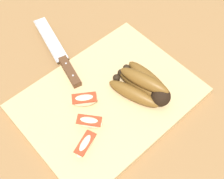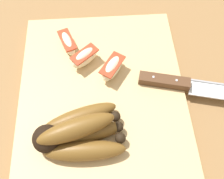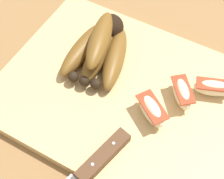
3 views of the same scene
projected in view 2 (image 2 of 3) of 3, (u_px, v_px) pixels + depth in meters
name	position (u px, v px, depth m)	size (l,w,h in m)	color
ground_plane	(94.00, 110.00, 0.52)	(6.00, 6.00, 0.00)	olive
cutting_board	(103.00, 101.00, 0.51)	(0.43, 0.32, 0.02)	tan
banana_bunch	(77.00, 133.00, 0.44)	(0.12, 0.16, 0.06)	black
chefs_knife	(189.00, 85.00, 0.51)	(0.09, 0.28, 0.02)	silver
apple_wedge_near	(85.00, 57.00, 0.53)	(0.06, 0.06, 0.04)	#F4E5C1
apple_wedge_middle	(68.00, 43.00, 0.55)	(0.07, 0.04, 0.03)	#F4E5C1
apple_wedge_far	(112.00, 68.00, 0.52)	(0.07, 0.06, 0.04)	#F4E5C1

